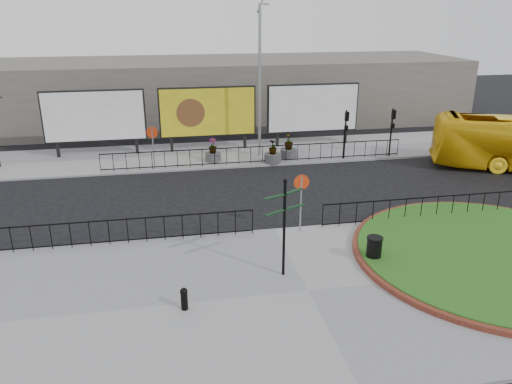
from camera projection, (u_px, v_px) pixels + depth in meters
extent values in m
plane|color=black|center=(275.00, 231.00, 21.14)|extent=(90.00, 90.00, 0.00)
cube|color=gray|center=(308.00, 292.00, 16.51)|extent=(30.00, 10.00, 0.12)
cube|color=gray|center=(234.00, 153.00, 32.17)|extent=(44.00, 6.00, 0.12)
cylinder|color=maroon|center=(493.00, 255.00, 18.68)|extent=(10.40, 10.40, 0.18)
cylinder|color=#195516|center=(493.00, 254.00, 18.68)|extent=(10.00, 10.00, 0.22)
cylinder|color=gray|center=(153.00, 149.00, 28.46)|extent=(0.07, 0.07, 2.40)
cylinder|color=#B42E0C|center=(152.00, 133.00, 28.13)|extent=(0.64, 0.03, 0.64)
cylinder|color=white|center=(152.00, 132.00, 28.15)|extent=(0.50, 0.03, 0.50)
cylinder|color=gray|center=(301.00, 204.00, 20.48)|extent=(0.07, 0.07, 2.40)
cylinder|color=#B42E0C|center=(302.00, 182.00, 20.15)|extent=(0.64, 0.03, 0.64)
cylinder|color=white|center=(301.00, 182.00, 20.17)|extent=(0.50, 0.03, 0.50)
cube|color=black|center=(58.00, 149.00, 31.00)|extent=(0.18, 0.18, 1.00)
cube|color=black|center=(137.00, 145.00, 31.83)|extent=(0.18, 0.18, 1.00)
cube|color=black|center=(94.00, 116.00, 30.72)|extent=(6.20, 0.25, 3.20)
cube|color=white|center=(94.00, 116.00, 30.57)|extent=(6.00, 0.06, 3.00)
cube|color=black|center=(172.00, 144.00, 32.22)|extent=(0.18, 0.18, 1.00)
cube|color=black|center=(245.00, 140.00, 33.05)|extent=(0.18, 0.18, 1.00)
cube|color=black|center=(208.00, 112.00, 31.94)|extent=(6.20, 0.25, 3.20)
cube|color=yellow|center=(208.00, 112.00, 31.79)|extent=(6.00, 0.06, 3.00)
cube|color=black|center=(277.00, 139.00, 33.43)|extent=(0.18, 0.18, 1.00)
cube|color=black|center=(345.00, 136.00, 34.27)|extent=(0.18, 0.18, 1.00)
cube|color=black|center=(313.00, 108.00, 33.15)|extent=(6.20, 0.25, 3.20)
cube|color=white|center=(313.00, 108.00, 33.01)|extent=(6.00, 0.06, 3.00)
cylinder|color=gray|center=(260.00, 83.00, 29.92)|extent=(0.18, 0.18, 9.00)
cylinder|color=gray|center=(260.00, 6.00, 28.40)|extent=(0.43, 0.10, 0.77)
cube|color=gray|center=(266.00, 4.00, 28.43)|extent=(0.35, 0.15, 0.12)
cylinder|color=black|center=(345.00, 135.00, 30.36)|extent=(0.10, 0.10, 3.00)
cube|color=black|center=(347.00, 116.00, 29.85)|extent=(0.22, 0.18, 0.55)
cube|color=black|center=(346.00, 128.00, 30.09)|extent=(0.20, 0.16, 0.30)
cylinder|color=black|center=(391.00, 133.00, 30.88)|extent=(0.10, 0.10, 3.00)
cube|color=black|center=(394.00, 115.00, 30.37)|extent=(0.22, 0.18, 0.55)
cube|color=black|center=(393.00, 126.00, 30.61)|extent=(0.20, 0.16, 0.30)
cube|color=#6A635C|center=(216.00, 91.00, 40.53)|extent=(40.00, 10.00, 5.00)
cylinder|color=black|center=(284.00, 230.00, 16.89)|extent=(0.10, 0.10, 3.42)
sphere|color=black|center=(285.00, 181.00, 16.28)|extent=(0.15, 0.15, 0.15)
cube|color=black|center=(274.00, 197.00, 16.21)|extent=(0.79, 0.46, 0.03)
cube|color=black|center=(294.00, 191.00, 16.71)|extent=(0.76, 0.55, 0.03)
cube|color=black|center=(275.00, 213.00, 16.37)|extent=(0.77, 0.52, 0.03)
cube|color=black|center=(295.00, 207.00, 16.86)|extent=(0.79, 0.46, 0.03)
cylinder|color=black|center=(184.00, 301.00, 15.38)|extent=(0.22, 0.22, 0.60)
sphere|color=black|center=(184.00, 292.00, 15.26)|extent=(0.24, 0.24, 0.24)
cylinder|color=black|center=(374.00, 250.00, 18.22)|extent=(0.55, 0.55, 0.92)
cylinder|color=black|center=(375.00, 238.00, 18.05)|extent=(0.59, 0.59, 0.06)
cylinder|color=#4C4C4F|center=(213.00, 157.00, 30.30)|extent=(0.95, 0.95, 0.50)
imported|color=#195516|center=(213.00, 146.00, 30.05)|extent=(0.66, 0.66, 0.91)
cylinder|color=#4C4C4F|center=(273.00, 158.00, 30.01)|extent=(1.01, 1.01, 0.53)
imported|color=#195516|center=(273.00, 147.00, 29.76)|extent=(0.70, 0.70, 0.89)
cylinder|color=#4C4C4F|center=(289.00, 153.00, 30.98)|extent=(1.03, 1.03, 0.54)
imported|color=#195516|center=(289.00, 141.00, 30.71)|extent=(0.77, 0.77, 1.00)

